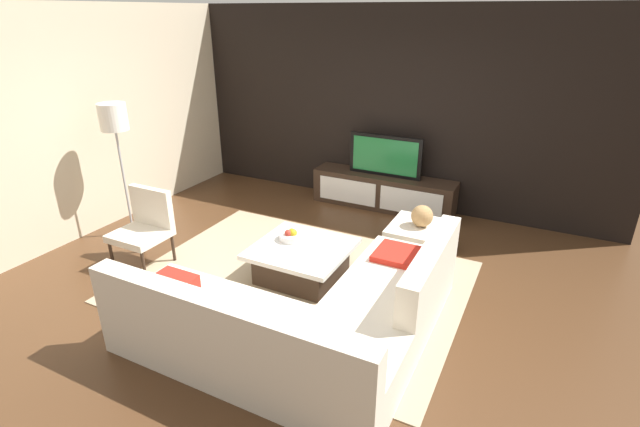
# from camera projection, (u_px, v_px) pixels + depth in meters

# --- Properties ---
(ground_plane) EXTENTS (14.00, 14.00, 0.00)m
(ground_plane) POSITION_uv_depth(u_px,v_px,m) (306.00, 284.00, 5.03)
(ground_plane) COLOR #4C301C
(feature_wall_back) EXTENTS (6.40, 0.12, 2.80)m
(feature_wall_back) POSITION_uv_depth(u_px,v_px,m) (395.00, 109.00, 6.68)
(feature_wall_back) COLOR black
(feature_wall_back) RESTS_ON ground
(side_wall_left) EXTENTS (0.12, 5.20, 2.80)m
(side_wall_left) POSITION_uv_depth(u_px,v_px,m) (91.00, 121.00, 5.96)
(side_wall_left) COLOR beige
(side_wall_left) RESTS_ON ground
(area_rug) EXTENTS (3.44, 2.63, 0.01)m
(area_rug) POSITION_uv_depth(u_px,v_px,m) (298.00, 281.00, 5.07)
(area_rug) COLOR tan
(area_rug) RESTS_ON ground
(media_console) EXTENTS (2.09, 0.45, 0.50)m
(media_console) POSITION_uv_depth(u_px,v_px,m) (383.00, 192.00, 6.89)
(media_console) COLOR #332319
(media_console) RESTS_ON ground
(television) EXTENTS (1.07, 0.06, 0.59)m
(television) POSITION_uv_depth(u_px,v_px,m) (385.00, 156.00, 6.68)
(television) COLOR black
(television) RESTS_ON media_console
(sectional_couch) EXTENTS (2.45, 2.34, 0.82)m
(sectional_couch) POSITION_uv_depth(u_px,v_px,m) (310.00, 319.00, 3.98)
(sectional_couch) COLOR beige
(sectional_couch) RESTS_ON ground
(coffee_table) EXTENTS (0.99, 0.96, 0.38)m
(coffee_table) POSITION_uv_depth(u_px,v_px,m) (302.00, 261.00, 5.08)
(coffee_table) COLOR #332319
(coffee_table) RESTS_ON ground
(accent_chair_near) EXTENTS (0.57, 0.53, 0.87)m
(accent_chair_near) POSITION_uv_depth(u_px,v_px,m) (145.00, 223.00, 5.30)
(accent_chair_near) COLOR #332319
(accent_chair_near) RESTS_ON ground
(floor_lamp) EXTENTS (0.33, 0.33, 1.70)m
(floor_lamp) POSITION_uv_depth(u_px,v_px,m) (115.00, 125.00, 5.58)
(floor_lamp) COLOR #A5A5AA
(floor_lamp) RESTS_ON ground
(ottoman) EXTENTS (0.70, 0.70, 0.40)m
(ottoman) POSITION_uv_depth(u_px,v_px,m) (420.00, 241.00, 5.52)
(ottoman) COLOR beige
(ottoman) RESTS_ON ground
(fruit_bowl) EXTENTS (0.28, 0.28, 0.13)m
(fruit_bowl) POSITION_uv_depth(u_px,v_px,m) (292.00, 236.00, 5.14)
(fruit_bowl) COLOR silver
(fruit_bowl) RESTS_ON coffee_table
(decorative_ball) EXTENTS (0.25, 0.25, 0.25)m
(decorative_ball) POSITION_uv_depth(u_px,v_px,m) (422.00, 216.00, 5.39)
(decorative_ball) COLOR #AD8451
(decorative_ball) RESTS_ON ottoman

